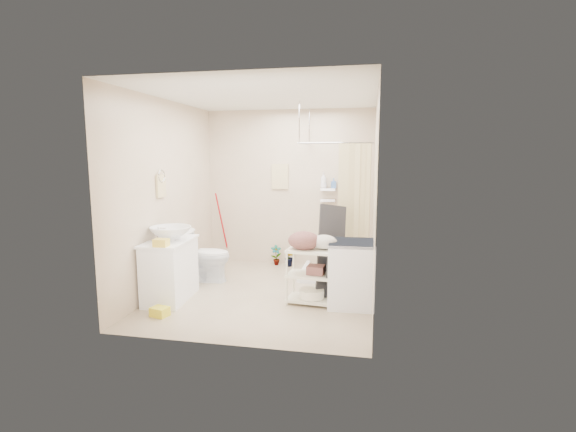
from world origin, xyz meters
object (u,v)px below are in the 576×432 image
vanity (170,270)px  laundry_rack (312,271)px  washing_machine (351,273)px  toilet (204,255)px

vanity → laundry_rack: bearing=2.3°
vanity → washing_machine: 2.31m
toilet → laundry_rack: bearing=-115.3°
vanity → laundry_rack: laundry_rack is taller
vanity → laundry_rack: size_ratio=1.06×
washing_machine → laundry_rack: size_ratio=0.96×
toilet → washing_machine: bearing=-110.0°
laundry_rack → vanity: bearing=-168.1°
vanity → toilet: bearing=78.0°
toilet → washing_machine: 2.26m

